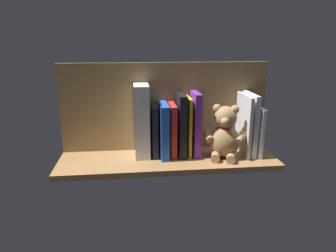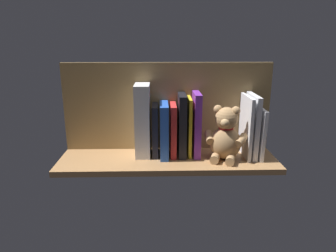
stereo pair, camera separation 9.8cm
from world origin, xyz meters
The scene contains 13 objects.
ground_plane centered at (0.00, 0.00, -1.10)cm, with size 84.92×25.94×2.20cm, color #A87A4C.
shelf_back_panel centered at (0.00, -10.72, 18.11)cm, with size 84.92×1.50×36.22cm, color olive.
book_0 centered at (-35.65, -1.49, 9.84)cm, with size 1.40×16.15×19.68cm, color silver.
book_1 centered at (-33.14, -1.75, 12.32)cm, with size 1.87×15.64×24.64cm, color silver.
book_2 centered at (-30.70, -1.52, 12.10)cm, with size 1.26×16.10×24.21cm, color silver.
teddy_bear centered at (-22.10, 1.84, 9.28)cm, with size 16.20×15.99×21.08cm.
book_3 centered at (-11.35, -3.24, 12.60)cm, with size 2.63×12.66×25.20cm, color purple.
book_4 centered at (-8.54, -3.64, 11.64)cm, with size 1.23×11.85×23.27cm, color yellow.
book_5 centered at (-5.60, -3.08, 12.32)cm, with size 2.92×12.97×24.65cm, color black.
book_6 centered at (-2.14, -3.29, 10.35)cm, with size 2.24×12.56×20.71cm, color red.
book_7 centered at (1.45, -2.27, 10.60)cm, with size 3.20×14.59×21.19cm, color blue.
book_8 centered at (5.04, -3.62, 10.21)cm, with size 2.23×11.90×20.43cm, color black.
dictionary_thick_white centered at (9.92, -3.49, 14.27)cm, with size 5.78×11.96×28.53cm, color silver.
Camera 2 is at (2.94, 114.41, 45.74)cm, focal length 33.07 mm.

